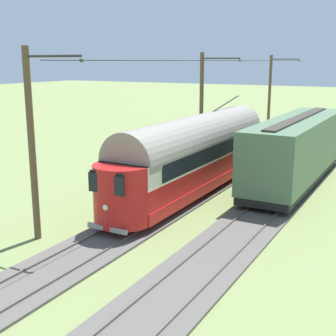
{
  "coord_description": "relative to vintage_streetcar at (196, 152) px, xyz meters",
  "views": [
    {
      "loc": [
        -8.49,
        27.08,
        7.2
      ],
      "look_at": [
        3.25,
        5.98,
        1.54
      ],
      "focal_mm": 48.95,
      "sensor_mm": 36.0,
      "label": 1
    }
  ],
  "objects": [
    {
      "name": "ground_plane",
      "position": [
        -2.25,
        -4.54,
        -2.26
      ],
      "size": [
        220.0,
        220.0,
        0.0
      ],
      "primitive_type": "plane",
      "color": "olive"
    },
    {
      "name": "track_streetcar_siding",
      "position": [
        -4.51,
        -4.85,
        -2.2
      ],
      "size": [
        2.8,
        80.0,
        0.18
      ],
      "color": "#56514C",
      "rests_on": "ground"
    },
    {
      "name": "track_adjacent_siding",
      "position": [
        0.0,
        -4.85,
        -2.2
      ],
      "size": [
        2.8,
        80.0,
        0.18
      ],
      "color": "#56514C",
      "rests_on": "ground"
    },
    {
      "name": "vintage_streetcar",
      "position": [
        0.0,
        0.0,
        0.0
      ],
      "size": [
        2.65,
        16.91,
        4.82
      ],
      "color": "red",
      "rests_on": "ground"
    },
    {
      "name": "boxcar_adjacent",
      "position": [
        -4.5,
        -4.43,
        -0.09
      ],
      "size": [
        2.96,
        13.54,
        3.85
      ],
      "color": "#4C6B4C",
      "rests_on": "ground"
    },
    {
      "name": "catenary_pole_foreground",
      "position": [
        2.63,
        -22.31,
        1.8
      ],
      "size": [
        2.92,
        0.28,
        7.77
      ],
      "color": "brown",
      "rests_on": "ground"
    },
    {
      "name": "catenary_pole_mid_near",
      "position": [
        2.63,
        -6.39,
        1.8
      ],
      "size": [
        2.92,
        0.28,
        7.77
      ],
      "color": "brown",
      "rests_on": "ground"
    },
    {
      "name": "catenary_pole_mid_far",
      "position": [
        2.63,
        9.53,
        1.8
      ],
      "size": [
        2.92,
        0.28,
        7.77
      ],
      "color": "brown",
      "rests_on": "ground"
    },
    {
      "name": "overhead_wire_run",
      "position": [
        0.06,
        -7.12,
        4.97
      ],
      "size": [
        2.72,
        35.84,
        0.18
      ],
      "color": "black",
      "rests_on": "ground"
    }
  ]
}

